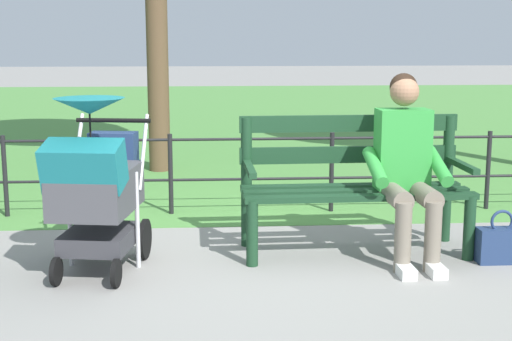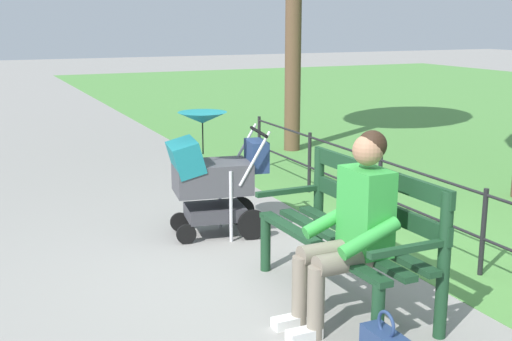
{
  "view_description": "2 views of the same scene",
  "coord_description": "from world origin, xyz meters",
  "px_view_note": "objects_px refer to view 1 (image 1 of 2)",
  "views": [
    {
      "loc": [
        0.38,
        5.0,
        1.55
      ],
      "look_at": [
        0.04,
        -0.03,
        0.61
      ],
      "focal_mm": 51.91,
      "sensor_mm": 36.0,
      "label": 1
    },
    {
      "loc": [
        -4.45,
        2.34,
        1.96
      ],
      "look_at": [
        0.32,
        0.2,
        0.77
      ],
      "focal_mm": 46.77,
      "sensor_mm": 36.0,
      "label": 2
    }
  ],
  "objects_px": {
    "park_bench": "(353,178)",
    "handbag": "(501,244)",
    "person_on_bench": "(407,162)",
    "stroller": "(96,184)"
  },
  "relations": [
    {
      "from": "stroller",
      "to": "park_bench",
      "type": "bearing_deg",
      "value": -166.85
    },
    {
      "from": "person_on_bench",
      "to": "handbag",
      "type": "xyz_separation_m",
      "value": [
        -0.63,
        0.15,
        -0.55
      ]
    },
    {
      "from": "person_on_bench",
      "to": "handbag",
      "type": "height_order",
      "value": "person_on_bench"
    },
    {
      "from": "park_bench",
      "to": "person_on_bench",
      "type": "relative_size",
      "value": 1.26
    },
    {
      "from": "person_on_bench",
      "to": "stroller",
      "type": "xyz_separation_m",
      "value": [
        2.07,
        0.19,
        -0.08
      ]
    },
    {
      "from": "person_on_bench",
      "to": "handbag",
      "type": "distance_m",
      "value": 0.85
    },
    {
      "from": "person_on_bench",
      "to": "stroller",
      "type": "relative_size",
      "value": 1.11
    },
    {
      "from": "park_bench",
      "to": "handbag",
      "type": "relative_size",
      "value": 4.36
    },
    {
      "from": "park_bench",
      "to": "handbag",
      "type": "height_order",
      "value": "park_bench"
    },
    {
      "from": "stroller",
      "to": "handbag",
      "type": "bearing_deg",
      "value": -179.29
    }
  ]
}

